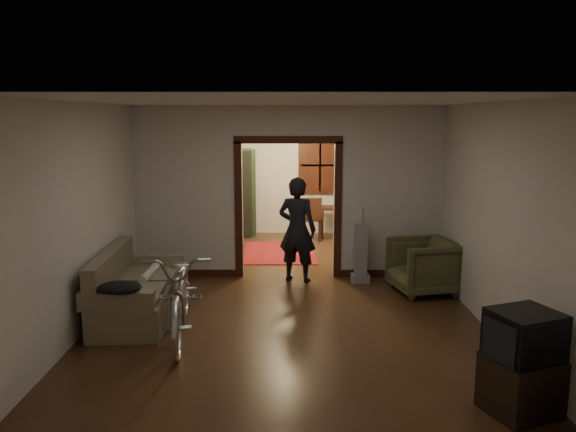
{
  "coord_description": "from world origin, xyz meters",
  "views": [
    {
      "loc": [
        0.03,
        -8.32,
        2.63
      ],
      "look_at": [
        0.0,
        -0.3,
        1.2
      ],
      "focal_mm": 35.0,
      "sensor_mm": 36.0,
      "label": 1
    }
  ],
  "objects_px": {
    "person": "(297,230)",
    "desk": "(340,222)",
    "sofa": "(137,284)",
    "bicycle": "(182,291)",
    "locker": "(232,193)",
    "armchair": "(423,266)"
  },
  "relations": [
    {
      "from": "bicycle",
      "to": "armchair",
      "type": "bearing_deg",
      "value": 19.52
    },
    {
      "from": "armchair",
      "to": "bicycle",
      "type": "bearing_deg",
      "value": -75.11
    },
    {
      "from": "sofa",
      "to": "locker",
      "type": "xyz_separation_m",
      "value": [
        0.73,
        5.14,
        0.52
      ]
    },
    {
      "from": "locker",
      "to": "bicycle",
      "type": "bearing_deg",
      "value": -106.66
    },
    {
      "from": "person",
      "to": "desk",
      "type": "relative_size",
      "value": 1.88
    },
    {
      "from": "person",
      "to": "locker",
      "type": "bearing_deg",
      "value": -50.2
    },
    {
      "from": "armchair",
      "to": "person",
      "type": "height_order",
      "value": "person"
    },
    {
      "from": "sofa",
      "to": "person",
      "type": "bearing_deg",
      "value": 34.42
    },
    {
      "from": "bicycle",
      "to": "desk",
      "type": "bearing_deg",
      "value": 59.35
    },
    {
      "from": "person",
      "to": "desk",
      "type": "height_order",
      "value": "person"
    },
    {
      "from": "locker",
      "to": "desk",
      "type": "bearing_deg",
      "value": -20.29
    },
    {
      "from": "sofa",
      "to": "desk",
      "type": "relative_size",
      "value": 2.16
    },
    {
      "from": "desk",
      "to": "bicycle",
      "type": "bearing_deg",
      "value": -106.55
    },
    {
      "from": "sofa",
      "to": "person",
      "type": "height_order",
      "value": "person"
    },
    {
      "from": "armchair",
      "to": "locker",
      "type": "xyz_separation_m",
      "value": [
        -3.28,
        4.11,
        0.55
      ]
    },
    {
      "from": "desk",
      "to": "person",
      "type": "bearing_deg",
      "value": -99.98
    },
    {
      "from": "bicycle",
      "to": "person",
      "type": "height_order",
      "value": "person"
    },
    {
      "from": "bicycle",
      "to": "person",
      "type": "xyz_separation_m",
      "value": [
        1.42,
        2.3,
        0.29
      ]
    },
    {
      "from": "locker",
      "to": "desk",
      "type": "xyz_separation_m",
      "value": [
        2.39,
        -0.16,
        -0.63
      ]
    },
    {
      "from": "armchair",
      "to": "desk",
      "type": "relative_size",
      "value": 1.01
    },
    {
      "from": "locker",
      "to": "desk",
      "type": "distance_m",
      "value": 2.48
    },
    {
      "from": "person",
      "to": "desk",
      "type": "bearing_deg",
      "value": -88.66
    }
  ]
}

